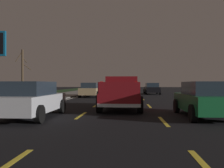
{
  "coord_description": "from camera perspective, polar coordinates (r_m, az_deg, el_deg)",
  "views": [
    {
      "loc": [
        -0.21,
        -0.39,
        1.46
      ],
      "look_at": [
        13.99,
        0.56,
        1.43
      ],
      "focal_mm": 38.58,
      "sensor_mm": 36.0,
      "label": 1
    }
  ],
  "objects": [
    {
      "name": "sedan_black",
      "position": [
        33.22,
        9.41,
        -1.04
      ],
      "size": [
        4.42,
        2.06,
        1.54
      ],
      "color": "black",
      "rests_on": "ground"
    },
    {
      "name": "ground",
      "position": [
        27.25,
        3.02,
        -2.95
      ],
      "size": [
        144.0,
        144.0,
        0.0
      ],
      "primitive_type": "plane",
      "color": "black"
    },
    {
      "name": "bare_tree_far",
      "position": [
        33.5,
        -20.44,
        2.91
      ],
      "size": [
        1.46,
        1.73,
        5.89
      ],
      "color": "#423323",
      "rests_on": "ground"
    },
    {
      "name": "sidewalk_shoulder",
      "position": [
        28.35,
        -12.23,
        -2.71
      ],
      "size": [
        108.0,
        4.0,
        0.12
      ],
      "primitive_type": "cube",
      "color": "slate",
      "rests_on": "ground"
    },
    {
      "name": "sedan_green",
      "position": [
        11.17,
        21.19,
        -3.35
      ],
      "size": [
        4.41,
        2.03,
        1.54
      ],
      "color": "#14592D",
      "rests_on": "ground"
    },
    {
      "name": "pickup_truck",
      "position": [
        14.0,
        2.26,
        -2.13
      ],
      "size": [
        5.45,
        2.33,
        1.87
      ],
      "color": "maroon",
      "rests_on": "ground"
    },
    {
      "name": "grass_verge",
      "position": [
        30.12,
        -21.41,
        -2.66
      ],
      "size": [
        108.0,
        6.0,
        0.01
      ],
      "primitive_type": "cube",
      "color": "#1E3819",
      "rests_on": "ground"
    },
    {
      "name": "lane_markings",
      "position": [
        30.51,
        -2.68,
        -2.61
      ],
      "size": [
        108.0,
        7.04,
        0.01
      ],
      "color": "yellow",
      "rests_on": "ground"
    },
    {
      "name": "sedan_silver",
      "position": [
        10.83,
        -18.65,
        -3.46
      ],
      "size": [
        4.41,
        2.03,
        1.54
      ],
      "color": "#B2B5BA",
      "rests_on": "ground"
    },
    {
      "name": "sedan_tan",
      "position": [
        26.05,
        -5.06,
        -1.36
      ],
      "size": [
        4.45,
        2.1,
        1.54
      ],
      "color": "#9E845B",
      "rests_on": "ground"
    }
  ]
}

